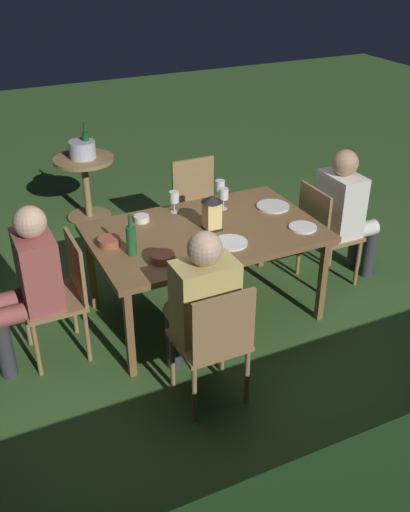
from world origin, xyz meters
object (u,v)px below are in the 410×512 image
chair_side_right_b (214,340)px  bowl_salad (109,241)px  person_in_cream (346,209)px  green_bottle_on_table (131,240)px  wine_glass_c (224,195)px  wine_glass_a (220,187)px  chair_head_far (62,293)px  plate_b (273,206)px  dining_table (205,236)px  side_table (85,178)px  person_in_mustard (200,302)px  plate_a (303,227)px  bowl_bread (141,218)px  wine_glass_b (174,198)px  chair_side_left_a (199,204)px  lantern_centerpiece (212,210)px  bowl_olives (163,257)px  plate_c (231,243)px  chair_head_near (324,230)px  person_in_rust (29,280)px  ice_bucket (83,148)px

chair_side_right_b → bowl_salad: 1.07m
person_in_cream → bowl_salad: 1.97m
green_bottle_on_table → wine_glass_c: green_bottle_on_table is taller
wine_glass_a → bowl_salad: 1.10m
chair_head_far → plate_b: (-1.73, -0.13, 0.25)m
dining_table → side_table: dining_table is taller
person_in_mustard → plate_a: person_in_mustard is taller
plate_b → bowl_bread: size_ratio=2.24×
wine_glass_b → chair_side_left_a: bearing=-130.4°
bowl_salad → lantern_centerpiece: bearing=173.9°
lantern_centerpiece → bowl_olives: bearing=29.2°
chair_side_left_a → plate_c: size_ratio=3.66×
bowl_salad → chair_side_right_b: bearing=108.3°
lantern_centerpiece → person_in_cream: bearing=-179.7°
chair_head_near → plate_a: chair_head_near is taller
person_in_mustard → side_table: size_ratio=1.77×
dining_table → green_bottle_on_table: size_ratio=5.71×
plate_c → person_in_cream: bearing=-167.5°
person_in_rust → wine_glass_a: 1.68m
wine_glass_a → chair_head_near: bearing=150.1°
chair_side_left_a → green_bottle_on_table: size_ratio=3.00×
chair_head_far → person_in_rust: size_ratio=0.76×
lantern_centerpiece → wine_glass_c: bearing=-130.6°
chair_head_far → wine_glass_c: (-1.36, -0.27, 0.36)m
chair_head_near → wine_glass_c: bearing=-18.8°
chair_side_right_b → bowl_salad: size_ratio=5.60×
chair_head_far → bowl_bread: bearing=-154.9°
person_in_mustard → wine_glass_c: 1.20m
chair_head_near → bowl_olives: 1.57m
person_in_cream → bowl_olives: (1.72, 0.28, 0.12)m
wine_glass_b → plate_a: size_ratio=0.83×
dining_table → bowl_salad: bearing=-6.1°
wine_glass_b → plate_c: (-0.15, 0.64, -0.11)m
person_in_mustard → bowl_bread: person_in_mustard is taller
lantern_centerpiece → chair_side_left_a: bearing=-109.3°
person_in_rust → side_table: bearing=-114.1°
person_in_cream → person_in_mustard: size_ratio=1.00×
wine_glass_c → side_table: size_ratio=0.26×
chair_side_left_a → chair_side_right_b: same height
green_bottle_on_table → ice_bucket: green_bottle_on_table is taller
bowl_olives → wine_glass_b: bearing=-118.8°
green_bottle_on_table → plate_a: size_ratio=1.42×
chair_side_left_a → ice_bucket: 1.39m
dining_table → chair_side_left_a: 1.00m
chair_head_far → chair_head_near: bearing=180.0°
plate_a → bowl_olives: (1.10, -0.00, 0.02)m
wine_glass_a → ice_bucket: (0.68, -1.64, -0.09)m
plate_c → wine_glass_c: bearing=-112.1°
bowl_salad → plate_c: bearing=156.1°
person_in_rust → bowl_olives: size_ratio=7.20×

